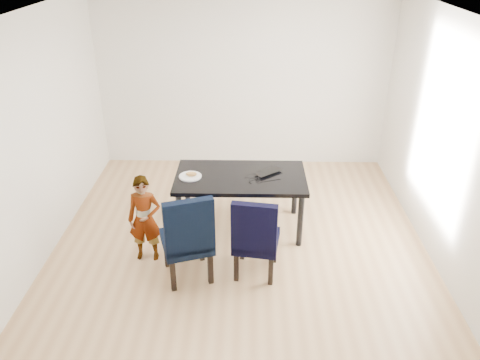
{
  "coord_description": "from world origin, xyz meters",
  "views": [
    {
      "loc": [
        0.1,
        -4.59,
        3.37
      ],
      "look_at": [
        0.0,
        0.2,
        0.85
      ],
      "focal_mm": 35.0,
      "sensor_mm": 36.0,
      "label": 1
    }
  ],
  "objects_px": {
    "chair_right": "(256,234)",
    "plate": "(190,176)",
    "dining_table": "(240,202)",
    "chair_left": "(186,234)",
    "child": "(145,219)",
    "laptop": "(266,171)"
  },
  "relations": [
    {
      "from": "chair_right",
      "to": "plate",
      "type": "xyz_separation_m",
      "value": [
        -0.8,
        0.84,
        0.26
      ]
    },
    {
      "from": "child",
      "to": "laptop",
      "type": "relative_size",
      "value": 2.96
    },
    {
      "from": "child",
      "to": "plate",
      "type": "xyz_separation_m",
      "value": [
        0.46,
        0.61,
        0.23
      ]
    },
    {
      "from": "dining_table",
      "to": "chair_right",
      "type": "distance_m",
      "value": 0.91
    },
    {
      "from": "dining_table",
      "to": "laptop",
      "type": "distance_m",
      "value": 0.51
    },
    {
      "from": "plate",
      "to": "chair_right",
      "type": "bearing_deg",
      "value": -46.33
    },
    {
      "from": "chair_right",
      "to": "child",
      "type": "relative_size",
      "value": 0.94
    },
    {
      "from": "dining_table",
      "to": "child",
      "type": "relative_size",
      "value": 1.52
    },
    {
      "from": "dining_table",
      "to": "plate",
      "type": "relative_size",
      "value": 5.79
    },
    {
      "from": "chair_left",
      "to": "child",
      "type": "height_order",
      "value": "chair_left"
    },
    {
      "from": "laptop",
      "to": "chair_left",
      "type": "bearing_deg",
      "value": 12.2
    },
    {
      "from": "chair_right",
      "to": "laptop",
      "type": "xyz_separation_m",
      "value": [
        0.12,
        1.0,
        0.27
      ]
    },
    {
      "from": "dining_table",
      "to": "chair_left",
      "type": "relative_size",
      "value": 1.5
    },
    {
      "from": "child",
      "to": "plate",
      "type": "height_order",
      "value": "child"
    },
    {
      "from": "child",
      "to": "chair_right",
      "type": "bearing_deg",
      "value": -10.04
    },
    {
      "from": "chair_left",
      "to": "laptop",
      "type": "bearing_deg",
      "value": 32.54
    },
    {
      "from": "chair_right",
      "to": "plate",
      "type": "height_order",
      "value": "chair_right"
    },
    {
      "from": "dining_table",
      "to": "chair_left",
      "type": "distance_m",
      "value": 1.12
    },
    {
      "from": "dining_table",
      "to": "chair_right",
      "type": "height_order",
      "value": "chair_right"
    },
    {
      "from": "dining_table",
      "to": "chair_left",
      "type": "bearing_deg",
      "value": -120.41
    },
    {
      "from": "chair_left",
      "to": "chair_right",
      "type": "height_order",
      "value": "chair_left"
    },
    {
      "from": "laptop",
      "to": "chair_right",
      "type": "bearing_deg",
      "value": 44.35
    }
  ]
}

